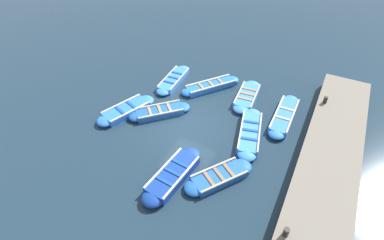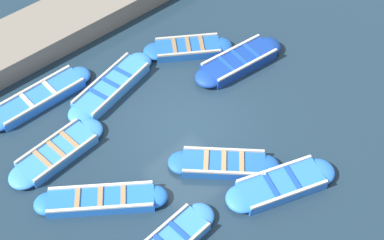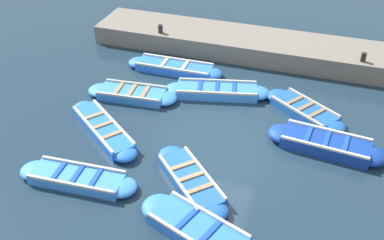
{
  "view_description": "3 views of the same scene",
  "coord_description": "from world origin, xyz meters",
  "px_view_note": "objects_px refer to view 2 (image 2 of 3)",
  "views": [
    {
      "loc": [
        5.52,
        -10.16,
        10.27
      ],
      "look_at": [
        0.07,
        0.37,
        0.15
      ],
      "focal_mm": 28.0,
      "sensor_mm": 36.0,
      "label": 1
    },
    {
      "loc": [
        -8.19,
        7.13,
        13.29
      ],
      "look_at": [
        0.12,
        -0.24,
        0.19
      ],
      "focal_mm": 50.0,
      "sensor_mm": 36.0,
      "label": 2
    },
    {
      "loc": [
        -10.65,
        -2.8,
        8.84
      ],
      "look_at": [
        0.54,
        0.93,
        0.53
      ],
      "focal_mm": 42.0,
      "sensor_mm": 36.0,
      "label": 3
    }
  ],
  "objects_px": {
    "boat_end_of_row": "(188,48)",
    "boat_inner_gap": "(224,164)",
    "boat_mid_row": "(281,185)",
    "boat_near_quay": "(57,152)",
    "boat_alongside": "(239,62)",
    "boat_outer_left": "(39,98)",
    "boat_tucked": "(101,200)",
    "boat_broadside": "(111,86)"
  },
  "relations": [
    {
      "from": "boat_tucked",
      "to": "boat_inner_gap",
      "type": "xyz_separation_m",
      "value": [
        -1.42,
        -3.5,
        -0.01
      ]
    },
    {
      "from": "boat_tucked",
      "to": "boat_broadside",
      "type": "distance_m",
      "value": 4.5
    },
    {
      "from": "boat_broadside",
      "to": "boat_near_quay",
      "type": "relative_size",
      "value": 1.16
    },
    {
      "from": "boat_alongside",
      "to": "boat_outer_left",
      "type": "height_order",
      "value": "boat_alongside"
    },
    {
      "from": "boat_mid_row",
      "to": "boat_end_of_row",
      "type": "height_order",
      "value": "boat_mid_row"
    },
    {
      "from": "boat_broadside",
      "to": "boat_near_quay",
      "type": "bearing_deg",
      "value": 111.94
    },
    {
      "from": "boat_near_quay",
      "to": "boat_mid_row",
      "type": "bearing_deg",
      "value": -141.61
    },
    {
      "from": "boat_mid_row",
      "to": "boat_alongside",
      "type": "height_order",
      "value": "boat_alongside"
    },
    {
      "from": "boat_outer_left",
      "to": "boat_inner_gap",
      "type": "bearing_deg",
      "value": -155.76
    },
    {
      "from": "boat_mid_row",
      "to": "boat_near_quay",
      "type": "bearing_deg",
      "value": 38.39
    },
    {
      "from": "boat_broadside",
      "to": "boat_mid_row",
      "type": "distance_m",
      "value": 6.67
    },
    {
      "from": "boat_near_quay",
      "to": "boat_outer_left",
      "type": "xyz_separation_m",
      "value": [
        2.35,
        -0.79,
        0.01
      ]
    },
    {
      "from": "boat_tucked",
      "to": "boat_outer_left",
      "type": "relative_size",
      "value": 0.89
    },
    {
      "from": "boat_broadside",
      "to": "boat_outer_left",
      "type": "distance_m",
      "value": 2.41
    },
    {
      "from": "boat_alongside",
      "to": "boat_outer_left",
      "type": "xyz_separation_m",
      "value": [
        3.22,
        6.19,
        -0.04
      ]
    },
    {
      "from": "boat_tucked",
      "to": "boat_mid_row",
      "type": "xyz_separation_m",
      "value": [
        -3.08,
        -4.24,
        0.0
      ]
    },
    {
      "from": "boat_inner_gap",
      "to": "boat_outer_left",
      "type": "bearing_deg",
      "value": 24.24
    },
    {
      "from": "boat_broadside",
      "to": "boat_near_quay",
      "type": "height_order",
      "value": "boat_broadside"
    },
    {
      "from": "boat_end_of_row",
      "to": "boat_outer_left",
      "type": "relative_size",
      "value": 0.81
    },
    {
      "from": "boat_tucked",
      "to": "boat_end_of_row",
      "type": "distance_m",
      "value": 6.89
    },
    {
      "from": "boat_end_of_row",
      "to": "boat_outer_left",
      "type": "xyz_separation_m",
      "value": [
        1.45,
        5.33,
        0.01
      ]
    },
    {
      "from": "boat_alongside",
      "to": "boat_broadside",
      "type": "bearing_deg",
      "value": 63.5
    },
    {
      "from": "boat_near_quay",
      "to": "boat_alongside",
      "type": "xyz_separation_m",
      "value": [
        -0.87,
        -6.98,
        0.05
      ]
    },
    {
      "from": "boat_broadside",
      "to": "boat_inner_gap",
      "type": "xyz_separation_m",
      "value": [
        -4.88,
        -0.62,
        -0.01
      ]
    },
    {
      "from": "boat_alongside",
      "to": "boat_outer_left",
      "type": "bearing_deg",
      "value": 62.55
    },
    {
      "from": "boat_mid_row",
      "to": "boat_inner_gap",
      "type": "height_order",
      "value": "boat_mid_row"
    },
    {
      "from": "boat_near_quay",
      "to": "boat_tucked",
      "type": "bearing_deg",
      "value": -179.61
    },
    {
      "from": "boat_near_quay",
      "to": "boat_inner_gap",
      "type": "distance_m",
      "value": 5.11
    },
    {
      "from": "boat_end_of_row",
      "to": "boat_near_quay",
      "type": "bearing_deg",
      "value": 98.28
    },
    {
      "from": "boat_end_of_row",
      "to": "boat_outer_left",
      "type": "height_order",
      "value": "boat_outer_left"
    },
    {
      "from": "boat_end_of_row",
      "to": "boat_inner_gap",
      "type": "relative_size",
      "value": 1.07
    },
    {
      "from": "boat_broadside",
      "to": "boat_mid_row",
      "type": "height_order",
      "value": "boat_mid_row"
    },
    {
      "from": "boat_tucked",
      "to": "boat_outer_left",
      "type": "height_order",
      "value": "boat_outer_left"
    },
    {
      "from": "boat_tucked",
      "to": "boat_outer_left",
      "type": "xyz_separation_m",
      "value": [
        4.64,
        -0.77,
        -0.0
      ]
    },
    {
      "from": "boat_end_of_row",
      "to": "boat_inner_gap",
      "type": "bearing_deg",
      "value": 150.47
    },
    {
      "from": "boat_alongside",
      "to": "boat_end_of_row",
      "type": "xyz_separation_m",
      "value": [
        1.76,
        0.86,
        -0.05
      ]
    },
    {
      "from": "boat_mid_row",
      "to": "boat_outer_left",
      "type": "distance_m",
      "value": 8.46
    },
    {
      "from": "boat_end_of_row",
      "to": "boat_inner_gap",
      "type": "xyz_separation_m",
      "value": [
        -4.6,
        2.61,
        -0.0
      ]
    },
    {
      "from": "boat_tucked",
      "to": "boat_alongside",
      "type": "bearing_deg",
      "value": -78.46
    },
    {
      "from": "boat_mid_row",
      "to": "boat_inner_gap",
      "type": "bearing_deg",
      "value": 24.04
    },
    {
      "from": "boat_tucked",
      "to": "boat_alongside",
      "type": "height_order",
      "value": "boat_alongside"
    },
    {
      "from": "boat_end_of_row",
      "to": "boat_outer_left",
      "type": "distance_m",
      "value": 5.53
    }
  ]
}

